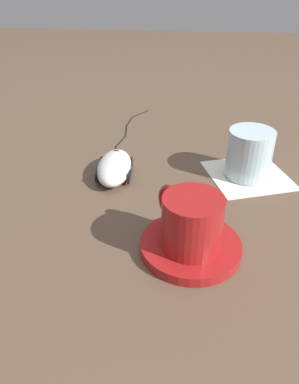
{
  "coord_description": "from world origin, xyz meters",
  "views": [
    {
      "loc": [
        0.0,
        0.48,
        0.33
      ],
      "look_at": [
        0.06,
        0.02,
        0.03
      ],
      "focal_mm": 35.0,
      "sensor_mm": 36.0,
      "label": 1
    }
  ],
  "objects": [
    {
      "name": "saucer",
      "position": [
        -0.01,
        0.11,
        0.01
      ],
      "size": [
        0.13,
        0.13,
        0.01
      ],
      "primitive_type": "cylinder",
      "color": "maroon",
      "rests_on": "ground"
    },
    {
      "name": "ground_plane",
      "position": [
        0.0,
        0.0,
        0.0
      ],
      "size": [
        3.0,
        3.0,
        0.0
      ],
      "primitive_type": "plane",
      "color": "brown"
    },
    {
      "name": "mouse_cable",
      "position": [
        0.13,
        -0.26,
        0.0
      ],
      "size": [
        0.04,
        0.27,
        0.0
      ],
      "color": "black",
      "rests_on": "ground"
    },
    {
      "name": "drinking_glass",
      "position": [
        -0.1,
        -0.1,
        0.04
      ],
      "size": [
        0.08,
        0.08,
        0.08
      ],
      "primitive_type": "cylinder",
      "color": "silver",
      "rests_on": "napkin_under_glass"
    },
    {
      "name": "coffee_cup",
      "position": [
        -0.01,
        0.11,
        0.05
      ],
      "size": [
        0.09,
        0.09,
        0.07
      ],
      "color": "maroon",
      "rests_on": "saucer"
    },
    {
      "name": "computer_mouse",
      "position": [
        0.12,
        -0.07,
        0.02
      ],
      "size": [
        0.06,
        0.12,
        0.04
      ],
      "color": "silver",
      "rests_on": "ground"
    },
    {
      "name": "napkin_under_glass",
      "position": [
        -0.11,
        -0.1,
        0.0
      ],
      "size": [
        0.17,
        0.17,
        0.0
      ],
      "primitive_type": "cube",
      "rotation": [
        0.0,
        0.0,
        0.34
      ],
      "color": "silver",
      "rests_on": "ground"
    }
  ]
}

